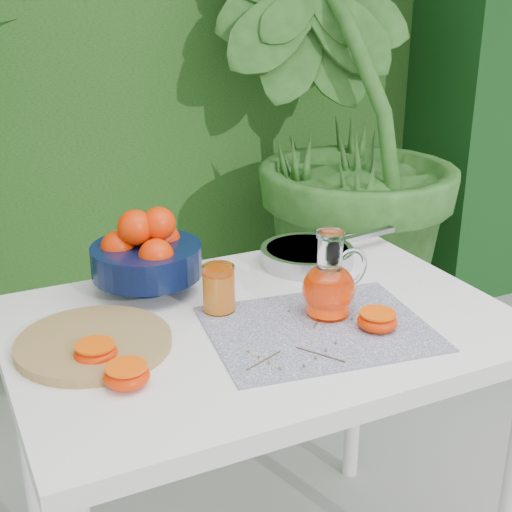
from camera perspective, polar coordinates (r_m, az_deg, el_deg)
name	(u,v)px	position (r m, az deg, el deg)	size (l,w,h in m)	color
hedge_backdrop	(38,29)	(3.20, -17.01, 16.95)	(8.00, 1.65, 2.50)	#1B4614
potted_plant_right	(335,134)	(2.69, 6.33, 9.64)	(1.71, 1.71, 1.71)	#254E1B
white_table	(260,354)	(1.49, 0.34, -7.85)	(1.00, 0.70, 0.75)	white
placemat	(318,328)	(1.41, 5.00, -5.79)	(0.43, 0.33, 0.00)	#0D174D
cutting_board	(94,343)	(1.37, -12.85, -6.80)	(0.29, 0.29, 0.02)	olive
fruit_bowl	(146,253)	(1.57, -8.81, 0.22)	(0.26, 0.26, 0.19)	black
juice_pitcher	(330,286)	(1.45, 5.91, -2.40)	(0.16, 0.12, 0.18)	white
juice_tumbler	(219,289)	(1.46, -3.00, -2.68)	(0.09, 0.09, 0.10)	white
saute_pan	(308,255)	(1.72, 4.20, 0.10)	(0.41, 0.25, 0.04)	#ABAAAF
orange_halves	(207,348)	(1.30, -3.96, -7.39)	(0.61, 0.20, 0.04)	#DA3902
thyme_sprigs	(304,341)	(1.36, 3.82, -6.77)	(0.28, 0.23, 0.01)	#4F3924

